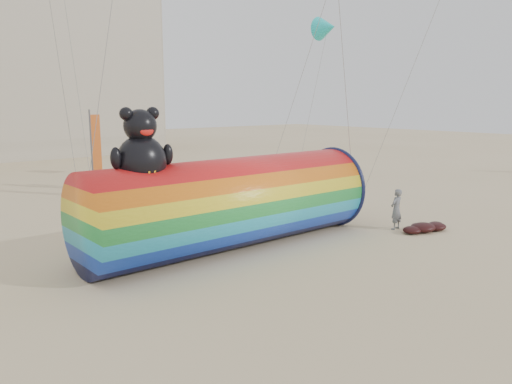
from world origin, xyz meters
TOP-DOWN VIEW (x-y plane):
  - ground at (0.00, 0.00)m, footprint 160.00×160.00m
  - windsock_assembly at (0.54, 3.01)m, footprint 12.07×3.68m
  - kite_handler at (7.77, 0.43)m, footprint 0.70×0.49m
  - fabric_bundle at (8.51, -0.60)m, footprint 2.62×1.35m
  - festival_banners at (-0.93, 16.18)m, footprint 10.61×1.27m

SIDE VIEW (x-z plane):
  - ground at x=0.00m, z-range 0.00..0.00m
  - fabric_bundle at x=8.51m, z-range -0.03..0.37m
  - kite_handler at x=7.77m, z-range 0.00..1.83m
  - windsock_assembly at x=0.54m, z-range -0.94..4.63m
  - festival_banners at x=-0.93m, z-range 0.04..5.24m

